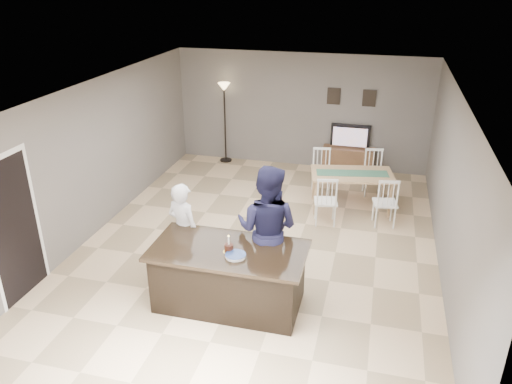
% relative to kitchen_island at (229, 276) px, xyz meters
% --- Properties ---
extents(floor, '(8.00, 8.00, 0.00)m').
position_rel_kitchen_island_xyz_m(floor, '(0.00, 1.80, -0.45)').
color(floor, '#DAB88C').
rests_on(floor, ground).
extents(room_shell, '(8.00, 8.00, 8.00)m').
position_rel_kitchen_island_xyz_m(room_shell, '(0.00, 1.80, 1.22)').
color(room_shell, slate).
rests_on(room_shell, floor).
extents(kitchen_island, '(2.15, 1.10, 0.90)m').
position_rel_kitchen_island_xyz_m(kitchen_island, '(0.00, 0.00, 0.00)').
color(kitchen_island, black).
rests_on(kitchen_island, floor).
extents(tv_console, '(1.20, 0.40, 0.60)m').
position_rel_kitchen_island_xyz_m(tv_console, '(1.20, 5.57, -0.15)').
color(tv_console, brown).
rests_on(tv_console, floor).
extents(television, '(0.91, 0.12, 0.53)m').
position_rel_kitchen_island_xyz_m(television, '(1.20, 5.64, 0.41)').
color(television, black).
rests_on(television, tv_console).
extents(tv_screen_glow, '(0.78, 0.00, 0.78)m').
position_rel_kitchen_island_xyz_m(tv_screen_glow, '(1.20, 5.56, 0.42)').
color(tv_screen_glow, orange).
rests_on(tv_screen_glow, tv_console).
extents(picture_frames, '(1.10, 0.02, 0.38)m').
position_rel_kitchen_island_xyz_m(picture_frames, '(1.15, 5.78, 1.30)').
color(picture_frames, black).
rests_on(picture_frames, room_shell).
extents(doorway, '(0.00, 2.10, 2.65)m').
position_rel_kitchen_island_xyz_m(doorway, '(-2.99, -0.50, 0.80)').
color(doorway, black).
rests_on(doorway, floor).
extents(woman, '(0.66, 0.55, 1.55)m').
position_rel_kitchen_island_xyz_m(woman, '(-0.89, 0.55, 0.32)').
color(woman, silver).
rests_on(woman, floor).
extents(man, '(1.04, 0.86, 1.96)m').
position_rel_kitchen_island_xyz_m(man, '(0.42, 0.55, 0.52)').
color(man, '#1A1A39').
rests_on(man, floor).
extents(birthday_cake, '(0.16, 0.16, 0.25)m').
position_rel_kitchen_island_xyz_m(birthday_cake, '(0.03, -0.07, 0.51)').
color(birthday_cake, gold).
rests_on(birthday_cake, kitchen_island).
extents(plate_stack, '(0.28, 0.28, 0.04)m').
position_rel_kitchen_island_xyz_m(plate_stack, '(0.16, -0.18, 0.47)').
color(plate_stack, white).
rests_on(plate_stack, kitchen_island).
extents(dining_table, '(1.82, 2.05, 0.97)m').
position_rel_kitchen_island_xyz_m(dining_table, '(1.41, 3.62, 0.16)').
color(dining_table, tan).
rests_on(dining_table, floor).
extents(floor_lamp, '(0.29, 0.29, 1.96)m').
position_rel_kitchen_island_xyz_m(floor_lamp, '(-1.83, 5.59, 1.06)').
color(floor_lamp, black).
rests_on(floor_lamp, floor).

